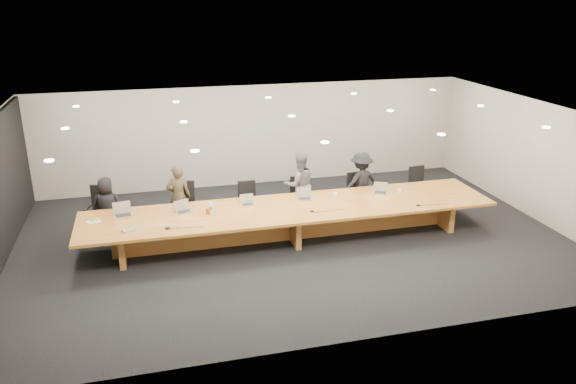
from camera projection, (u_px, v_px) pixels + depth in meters
name	position (u px, v px, depth m)	size (l,w,h in m)	color
ground	(291.00, 239.00, 12.49)	(12.00, 12.00, 0.00)	black
back_wall	(255.00, 135.00, 15.66)	(12.00, 0.02, 2.80)	beige
conference_table	(291.00, 217.00, 12.31)	(9.00, 1.80, 0.75)	brown
chair_far_left	(100.00, 211.00, 12.49)	(0.58, 0.58, 1.14)	black
chair_left	(184.00, 206.00, 12.84)	(0.57, 0.57, 1.12)	black
chair_mid_left	(248.00, 203.00, 13.19)	(0.51, 0.51, 1.01)	black
chair_mid_right	(299.00, 198.00, 13.53)	(0.51, 0.51, 0.99)	black
chair_right	(357.00, 193.00, 13.84)	(0.51, 0.51, 1.00)	black
chair_far_right	(420.00, 187.00, 14.25)	(0.52, 0.52, 1.03)	black
person_a	(107.00, 207.00, 12.44)	(0.67, 0.44, 1.37)	black
person_b	(179.00, 197.00, 12.84)	(0.55, 0.36, 1.51)	#372C1E
person_c	(300.00, 185.00, 13.49)	(0.78, 0.61, 1.61)	#5A5A5C
person_d	(361.00, 182.00, 13.82)	(0.98, 0.56, 1.51)	black
laptop_a	(123.00, 210.00, 11.70)	(0.37, 0.27, 0.29)	tan
laptop_b	(184.00, 207.00, 11.90)	(0.33, 0.24, 0.26)	tan
laptop_c	(248.00, 200.00, 12.32)	(0.30, 0.21, 0.23)	beige
laptop_d	(305.00, 194.00, 12.65)	(0.32, 0.23, 0.25)	#BFAE92
laptop_e	(381.00, 188.00, 13.04)	(0.32, 0.23, 0.25)	tan
water_bottle	(211.00, 208.00, 11.87)	(0.08, 0.08, 0.25)	silver
amber_mug	(208.00, 211.00, 11.86)	(0.09, 0.09, 0.11)	brown
paper_cup_near	(335.00, 195.00, 12.81)	(0.09, 0.09, 0.10)	white
paper_cup_far	(399.00, 191.00, 13.10)	(0.08, 0.08, 0.09)	silver
notepad	(94.00, 222.00, 11.45)	(0.26, 0.20, 0.02)	silver
lime_gadget	(94.00, 220.00, 11.47)	(0.14, 0.08, 0.02)	#56C634
av_box	(128.00, 230.00, 11.02)	(0.23, 0.17, 0.03)	silver
mic_left	(168.00, 228.00, 11.13)	(0.14, 0.14, 0.03)	black
mic_center	(312.00, 211.00, 11.99)	(0.11, 0.11, 0.03)	black
mic_right	(418.00, 205.00, 12.33)	(0.11, 0.11, 0.03)	black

